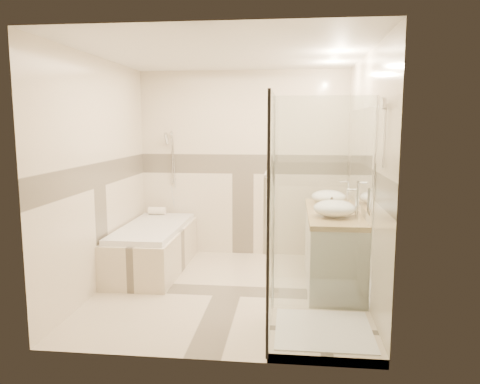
# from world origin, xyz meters

# --- Properties ---
(room) EXTENTS (2.82, 3.02, 2.52)m
(room) POSITION_xyz_m (0.06, 0.01, 1.26)
(room) COLOR #C1B29A
(room) RESTS_ON ground
(bathtub) EXTENTS (0.75, 1.70, 0.56)m
(bathtub) POSITION_xyz_m (-1.02, 0.65, 0.31)
(bathtub) COLOR beige
(bathtub) RESTS_ON ground
(vanity) EXTENTS (0.58, 1.62, 0.85)m
(vanity) POSITION_xyz_m (1.12, 0.30, 0.43)
(vanity) COLOR silver
(vanity) RESTS_ON ground
(shower_enclosure) EXTENTS (0.96, 0.93, 2.04)m
(shower_enclosure) POSITION_xyz_m (0.83, -0.97, 0.51)
(shower_enclosure) COLOR beige
(shower_enclosure) RESTS_ON ground
(vessel_sink_near) EXTENTS (0.41, 0.41, 0.16)m
(vessel_sink_near) POSITION_xyz_m (1.10, 0.77, 0.93)
(vessel_sink_near) COLOR white
(vessel_sink_near) RESTS_ON vanity
(vessel_sink_far) EXTENTS (0.43, 0.43, 0.17)m
(vessel_sink_far) POSITION_xyz_m (1.10, -0.02, 0.94)
(vessel_sink_far) COLOR white
(vessel_sink_far) RESTS_ON vanity
(faucet_near) EXTENTS (0.11, 0.03, 0.28)m
(faucet_near) POSITION_xyz_m (1.32, 0.77, 1.01)
(faucet_near) COLOR silver
(faucet_near) RESTS_ON vanity
(faucet_far) EXTENTS (0.12, 0.03, 0.30)m
(faucet_far) POSITION_xyz_m (1.32, -0.02, 1.02)
(faucet_far) COLOR silver
(faucet_far) RESTS_ON vanity
(amenity_bottle_a) EXTENTS (0.07, 0.07, 0.14)m
(amenity_bottle_a) POSITION_xyz_m (1.10, 0.35, 0.92)
(amenity_bottle_a) COLOR black
(amenity_bottle_a) RESTS_ON vanity
(amenity_bottle_b) EXTENTS (0.14, 0.14, 0.15)m
(amenity_bottle_b) POSITION_xyz_m (1.10, 0.32, 0.92)
(amenity_bottle_b) COLOR black
(amenity_bottle_b) RESTS_ON vanity
(folded_towels) EXTENTS (0.17, 0.25, 0.08)m
(folded_towels) POSITION_xyz_m (1.10, 1.02, 0.89)
(folded_towels) COLOR white
(folded_towels) RESTS_ON vanity
(rolled_towel) EXTENTS (0.23, 0.11, 0.11)m
(rolled_towel) POSITION_xyz_m (-1.17, 1.32, 0.61)
(rolled_towel) COLOR white
(rolled_towel) RESTS_ON bathtub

